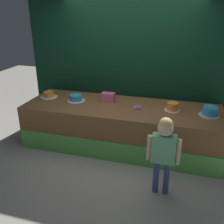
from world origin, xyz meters
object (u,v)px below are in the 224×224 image
object	(u,v)px
child_figure	(164,146)
cake_far_left	(49,95)
pink_box	(108,97)
cake_center_left	(76,98)
cake_far_right	(210,111)
cake_center_right	(173,107)
donut	(137,107)

from	to	relation	value
child_figure	cake_far_left	xyz separation A→B (m)	(-2.29, 1.20, 0.09)
child_figure	pink_box	distance (m)	1.72
cake_center_left	cake_far_right	size ratio (longest dim) A/B	0.97
cake_far_right	pink_box	bearing A→B (deg)	174.52
child_figure	cake_center_left	bearing A→B (deg)	145.88
cake_far_left	cake_far_right	world-z (taller)	cake_far_right
child_figure	cake_center_right	xyz separation A→B (m)	(0.03, 1.17, 0.10)
pink_box	cake_far_left	size ratio (longest dim) A/B	0.71
pink_box	cake_center_right	xyz separation A→B (m)	(1.16, -0.11, -0.02)
donut	cake_far_left	bearing A→B (deg)	176.61
child_figure	pink_box	size ratio (longest dim) A/B	4.78
donut	cake_center_left	bearing A→B (deg)	177.07
donut	cake_center_right	size ratio (longest dim) A/B	0.52
pink_box	cake_far_left	xyz separation A→B (m)	(-1.16, -0.08, -0.03)
donut	cake_center_right	xyz separation A→B (m)	(0.58, 0.07, 0.05)
cake_center_right	cake_far_left	bearing A→B (deg)	179.25
pink_box	cake_center_left	xyz separation A→B (m)	(-0.58, -0.13, -0.03)
cake_center_right	cake_far_right	world-z (taller)	cake_far_right
cake_center_left	cake_far_right	world-z (taller)	cake_far_right
cake_far_left	donut	bearing A→B (deg)	-3.39
cake_far_right	cake_center_left	bearing A→B (deg)	179.02
donut	cake_center_right	world-z (taller)	cake_center_right
cake_center_left	cake_center_right	world-z (taller)	cake_center_left
pink_box	donut	world-z (taller)	pink_box
pink_box	cake_center_left	size ratio (longest dim) A/B	0.72
cake_far_left	cake_center_left	xyz separation A→B (m)	(0.58, -0.04, 0.00)
child_figure	cake_far_right	xyz separation A→B (m)	(0.61, 1.12, 0.11)
donut	cake_center_left	distance (m)	1.16
child_figure	cake_center_right	bearing A→B (deg)	88.69
cake_far_right	cake_far_left	bearing A→B (deg)	178.35
donut	cake_far_right	bearing A→B (deg)	0.98
child_figure	cake_far_right	distance (m)	1.28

